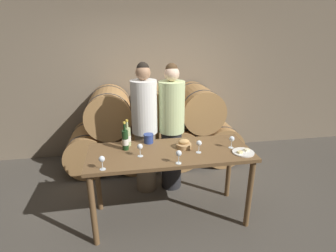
# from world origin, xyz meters

# --- Properties ---
(ground_plane) EXTENTS (10.00, 10.00, 0.00)m
(ground_plane) POSITION_xyz_m (0.00, 0.00, 0.00)
(ground_plane) COLOR #4C473F
(stone_wall_back) EXTENTS (10.00, 0.12, 3.20)m
(stone_wall_back) POSITION_xyz_m (0.00, 2.04, 1.60)
(stone_wall_back) COLOR #7F705B
(stone_wall_back) RESTS_ON ground_plane
(barrel_stack) EXTENTS (2.90, 0.91, 1.33)m
(barrel_stack) POSITION_xyz_m (0.00, 1.46, 0.62)
(barrel_stack) COLOR #A87A47
(barrel_stack) RESTS_ON ground_plane
(tasting_table) EXTENTS (1.85, 0.73, 0.90)m
(tasting_table) POSITION_xyz_m (0.00, 0.00, 0.79)
(tasting_table) COLOR brown
(tasting_table) RESTS_ON ground_plane
(person_left) EXTENTS (0.35, 0.35, 1.82)m
(person_left) POSITION_xyz_m (-0.23, 0.68, 0.93)
(person_left) COLOR #756651
(person_left) RESTS_ON ground_plane
(person_right) EXTENTS (0.35, 0.35, 1.80)m
(person_right) POSITION_xyz_m (0.14, 0.68, 0.92)
(person_right) COLOR #232326
(person_right) RESTS_ON ground_plane
(wine_bottle_red) EXTENTS (0.07, 0.07, 0.34)m
(wine_bottle_red) POSITION_xyz_m (-0.49, 0.13, 1.02)
(wine_bottle_red) COLOR #193819
(wine_bottle_red) RESTS_ON tasting_table
(wine_bottle_white) EXTENTS (0.07, 0.07, 0.32)m
(wine_bottle_white) POSITION_xyz_m (-0.46, 0.24, 1.01)
(wine_bottle_white) COLOR #ADBC7F
(wine_bottle_white) RESTS_ON tasting_table
(blue_crock) EXTENTS (0.12, 0.12, 0.11)m
(blue_crock) POSITION_xyz_m (-0.22, 0.28, 0.96)
(blue_crock) COLOR navy
(blue_crock) RESTS_ON tasting_table
(bread_basket) EXTENTS (0.18, 0.18, 0.11)m
(bread_basket) POSITION_xyz_m (0.17, 0.07, 0.94)
(bread_basket) COLOR tan
(bread_basket) RESTS_ON tasting_table
(cheese_plate) EXTENTS (0.24, 0.24, 0.04)m
(cheese_plate) POSITION_xyz_m (0.80, -0.18, 0.91)
(cheese_plate) COLOR white
(cheese_plate) RESTS_ON tasting_table
(wine_glass_far_left) EXTENTS (0.06, 0.06, 0.15)m
(wine_glass_far_left) POSITION_xyz_m (-0.73, -0.30, 1.01)
(wine_glass_far_left) COLOR white
(wine_glass_far_left) RESTS_ON tasting_table
(wine_glass_left) EXTENTS (0.06, 0.06, 0.15)m
(wine_glass_left) POSITION_xyz_m (-0.34, -0.07, 1.01)
(wine_glass_left) COLOR white
(wine_glass_left) RESTS_ON tasting_table
(wine_glass_center) EXTENTS (0.06, 0.06, 0.15)m
(wine_glass_center) POSITION_xyz_m (0.03, -0.30, 1.01)
(wine_glass_center) COLOR white
(wine_glass_center) RESTS_ON tasting_table
(wine_glass_right) EXTENTS (0.06, 0.06, 0.15)m
(wine_glass_right) POSITION_xyz_m (0.31, -0.09, 1.01)
(wine_glass_right) COLOR white
(wine_glass_right) RESTS_ON tasting_table
(wine_glass_far_right) EXTENTS (0.06, 0.06, 0.15)m
(wine_glass_far_right) POSITION_xyz_m (0.71, -0.03, 1.01)
(wine_glass_far_right) COLOR white
(wine_glass_far_right) RESTS_ON tasting_table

